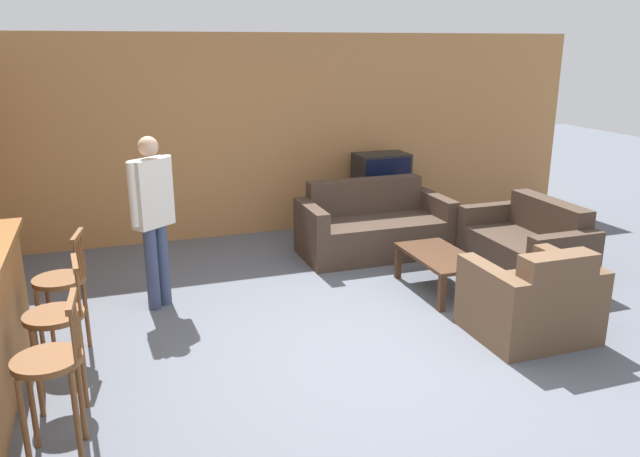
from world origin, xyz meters
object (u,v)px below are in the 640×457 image
(bar_chair_mid, at_px, (57,326))
(person_by_window, at_px, (153,212))
(bar_chair_near, at_px, (51,373))
(tv_unit, at_px, (380,209))
(bar_chair_far, at_px, (62,289))
(tv, at_px, (381,172))
(armchair_near, at_px, (532,303))
(couch_far, at_px, (373,228))
(loveseat_right, at_px, (527,248))
(coffee_table, at_px, (440,260))

(bar_chair_mid, height_order, person_by_window, person_by_window)
(bar_chair_near, distance_m, tv_unit, 5.55)
(bar_chair_far, height_order, tv, tv)
(bar_chair_far, bearing_deg, armchair_near, -13.80)
(couch_far, height_order, tv_unit, couch_far)
(loveseat_right, bearing_deg, tv_unit, 109.79)
(bar_chair_near, bearing_deg, tv_unit, 44.87)
(bar_chair_mid, bearing_deg, tv, 39.48)
(bar_chair_mid, height_order, loveseat_right, bar_chair_mid)
(tv, relative_size, person_by_window, 0.43)
(armchair_near, bearing_deg, tv_unit, 87.79)
(loveseat_right, distance_m, person_by_window, 3.99)
(bar_chair_mid, distance_m, couch_far, 4.13)
(bar_chair_mid, relative_size, tv, 1.47)
(armchair_near, relative_size, loveseat_right, 0.67)
(bar_chair_far, relative_size, person_by_window, 0.63)
(bar_chair_near, xyz_separation_m, bar_chair_mid, (-0.00, 0.67, 0.00))
(bar_chair_far, height_order, tv_unit, bar_chair_far)
(loveseat_right, relative_size, tv_unit, 1.49)
(armchair_near, distance_m, tv_unit, 3.46)
(loveseat_right, relative_size, tv, 2.02)
(bar_chair_mid, xyz_separation_m, coffee_table, (3.56, 0.96, -0.24))
(bar_chair_mid, bearing_deg, bar_chair_far, 90.01)
(armchair_near, height_order, coffee_table, armchair_near)
(armchair_near, bearing_deg, bar_chair_far, 166.20)
(bar_chair_far, bearing_deg, bar_chair_near, -89.99)
(person_by_window, bearing_deg, bar_chair_far, -135.30)
(couch_far, height_order, loveseat_right, couch_far)
(person_by_window, bearing_deg, couch_far, 17.24)
(bar_chair_mid, bearing_deg, couch_far, 34.13)
(bar_chair_far, bearing_deg, couch_far, 25.12)
(bar_chair_near, xyz_separation_m, bar_chair_far, (-0.00, 1.38, 0.00))
(loveseat_right, xyz_separation_m, coffee_table, (-1.15, -0.11, 0.03))
(bar_chair_near, relative_size, loveseat_right, 0.73)
(tv, bearing_deg, bar_chair_near, -135.16)
(bar_chair_mid, distance_m, tv_unit, 5.10)
(bar_chair_mid, height_order, couch_far, bar_chair_mid)
(armchair_near, xyz_separation_m, tv_unit, (0.13, 3.46, -0.04))
(coffee_table, height_order, person_by_window, person_by_window)
(loveseat_right, bearing_deg, armchair_near, -125.37)
(coffee_table, xyz_separation_m, tv, (0.36, 2.27, 0.46))
(bar_chair_mid, height_order, coffee_table, bar_chair_mid)
(bar_chair_near, distance_m, loveseat_right, 5.03)
(loveseat_right, bearing_deg, couch_far, 136.10)
(tv, bearing_deg, armchair_near, -92.21)
(person_by_window, bearing_deg, loveseat_right, -6.32)
(tv_unit, bearing_deg, coffee_table, -99.09)
(armchair_near, relative_size, coffee_table, 0.95)
(coffee_table, relative_size, person_by_window, 0.62)
(couch_far, height_order, armchair_near, couch_far)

